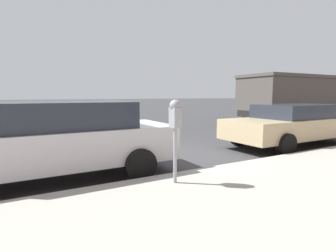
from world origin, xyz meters
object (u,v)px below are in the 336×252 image
parking_meter (175,120)px  car_tan (294,123)px  dump_truck (303,96)px  car_silver (53,139)px

parking_meter → car_tan: bearing=-72.6°
car_tan → dump_truck: (3.99, -6.37, 0.86)m
parking_meter → dump_truck: bearing=-64.4°
car_tan → dump_truck: size_ratio=0.60×
car_tan → dump_truck: 7.56m
dump_truck → parking_meter: bearing=-62.2°
car_silver → parking_meter: bearing=-136.0°
car_silver → dump_truck: (3.99, -13.71, 0.79)m
car_tan → dump_truck: bearing=-58.4°
parking_meter → car_tan: 5.91m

